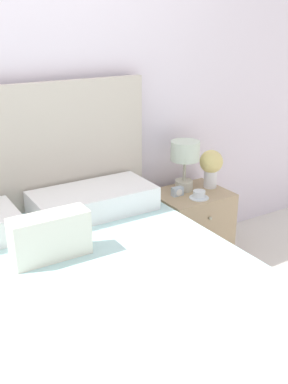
% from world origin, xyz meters
% --- Properties ---
extents(ground_plane, '(12.00, 12.00, 0.00)m').
position_xyz_m(ground_plane, '(0.00, 0.00, 0.00)').
color(ground_plane, silver).
extents(bed, '(1.72, 1.96, 1.29)m').
position_xyz_m(bed, '(0.00, -0.90, 0.31)').
color(bed, beige).
rests_on(bed, ground_plane).
extents(nightstand, '(0.49, 0.42, 0.51)m').
position_xyz_m(nightstand, '(1.16, -0.22, 0.25)').
color(nightstand, tan).
rests_on(nightstand, ground_plane).
extents(table_lamp, '(0.20, 0.20, 0.35)m').
position_xyz_m(table_lamp, '(1.14, -0.15, 0.74)').
color(table_lamp, beige).
rests_on(table_lamp, nightstand).
extents(flower_vase, '(0.16, 0.16, 0.27)m').
position_xyz_m(flower_vase, '(1.33, -0.20, 0.67)').
color(flower_vase, white).
rests_on(flower_vase, nightstand).
extents(teacup, '(0.13, 0.13, 0.05)m').
position_xyz_m(teacup, '(1.14, -0.33, 0.53)').
color(teacup, white).
rests_on(teacup, nightstand).
extents(alarm_clock, '(0.08, 0.05, 0.06)m').
position_xyz_m(alarm_clock, '(1.04, -0.21, 0.53)').
color(alarm_clock, silver).
rests_on(alarm_clock, nightstand).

